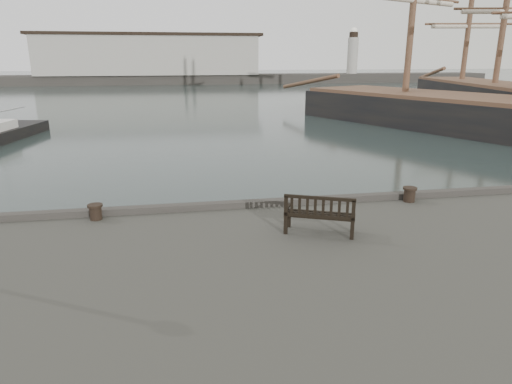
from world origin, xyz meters
TOP-DOWN VIEW (x-y plane):
  - ground at (0.00, 0.00)m, footprint 400.00×400.00m
  - breakwater at (-4.56, 92.00)m, footprint 140.00×9.50m
  - bench at (0.01, -2.51)m, footprint 1.80×1.21m
  - bollard_left at (-5.57, -0.50)m, footprint 0.49×0.49m
  - bollard_right at (3.48, -0.50)m, footprint 0.48×0.48m
  - yacht_d at (-15.60, 22.82)m, footprint 4.20×9.50m
  - tall_ship_far at (31.69, 33.64)m, footprint 12.90×32.38m

SIDE VIEW (x-z plane):
  - ground at x=0.00m, z-range 0.00..0.00m
  - yacht_d at x=-15.60m, z-range -5.58..6.04m
  - tall_ship_far at x=31.69m, z-range -12.69..14.45m
  - bollard_left at x=-5.57m, z-range 1.56..1.98m
  - bollard_right at x=3.48m, z-range 1.56..2.00m
  - bench at x=0.01m, z-range 1.38..2.36m
  - breakwater at x=-4.56m, z-range -1.80..10.40m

